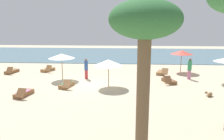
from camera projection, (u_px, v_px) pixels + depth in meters
name	position (u px, v px, depth m)	size (l,w,h in m)	color
ground_plane	(91.00, 85.00, 17.52)	(60.00, 60.00, 0.00)	beige
ocean_water	(108.00, 54.00, 34.10)	(48.00, 16.00, 0.06)	slate
umbrella_0	(109.00, 63.00, 16.49)	(2.22, 2.22, 2.13)	olive
umbrella_2	(62.00, 56.00, 18.70)	(2.23, 2.23, 2.26)	olive
umbrella_3	(182.00, 52.00, 21.49)	(2.11, 2.11, 2.20)	brown
lounger_0	(169.00, 81.00, 18.01)	(1.11, 1.78, 0.70)	brown
lounger_1	(24.00, 93.00, 14.79)	(0.91, 1.77, 0.69)	brown
lounger_2	(161.00, 72.00, 21.05)	(1.14, 1.80, 0.68)	olive
lounger_3	(48.00, 70.00, 22.31)	(1.21, 1.75, 0.73)	olive
lounger_4	(67.00, 85.00, 16.85)	(1.01, 1.79, 0.68)	olive
lounger_5	(12.00, 71.00, 21.52)	(0.91, 1.75, 0.71)	brown
person_0	(190.00, 69.00, 19.05)	(0.46, 0.46, 1.83)	#D17299
person_1	(86.00, 69.00, 19.18)	(0.44, 0.44, 1.80)	#BF3338
palm_3	(145.00, 30.00, 6.74)	(2.24, 2.24, 5.55)	brown
dog	(209.00, 94.00, 14.72)	(0.58, 0.59, 0.30)	olive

